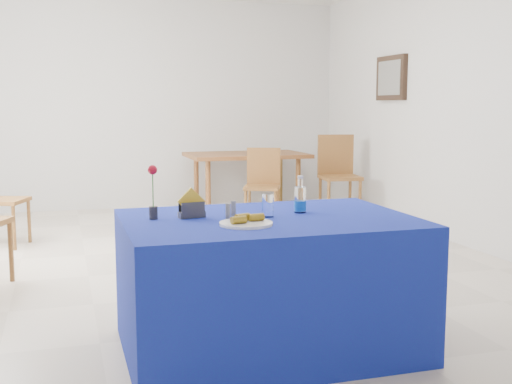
# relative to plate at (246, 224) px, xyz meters

# --- Properties ---
(floor) EXTENTS (7.00, 7.00, 0.00)m
(floor) POSITION_rel_plate_xyz_m (0.38, 2.09, -0.77)
(floor) COLOR beige
(floor) RESTS_ON ground
(room_shell) EXTENTS (7.00, 7.00, 7.00)m
(room_shell) POSITION_rel_plate_xyz_m (0.38, 2.09, 0.98)
(room_shell) COLOR silver
(room_shell) RESTS_ON ground
(picture_frame) EXTENTS (0.06, 0.64, 0.52)m
(picture_frame) POSITION_rel_plate_xyz_m (2.85, 3.69, 0.93)
(picture_frame) COLOR black
(picture_frame) RESTS_ON room_shell
(picture_art) EXTENTS (0.02, 0.52, 0.40)m
(picture_art) POSITION_rel_plate_xyz_m (2.82, 3.69, 0.93)
(picture_art) COLOR #998C66
(picture_art) RESTS_ON room_shell
(plate) EXTENTS (0.28, 0.28, 0.01)m
(plate) POSITION_rel_plate_xyz_m (0.00, 0.00, 0.00)
(plate) COLOR white
(plate) RESTS_ON blue_table
(drinking_glass) EXTENTS (0.07, 0.07, 0.13)m
(drinking_glass) POSITION_rel_plate_xyz_m (0.19, 0.21, 0.06)
(drinking_glass) COLOR white
(drinking_glass) RESTS_ON blue_table
(salt_shaker) EXTENTS (0.03, 0.03, 0.08)m
(salt_shaker) POSITION_rel_plate_xyz_m (0.01, 0.29, 0.04)
(salt_shaker) COLOR slate
(salt_shaker) RESTS_ON blue_table
(pepper_shaker) EXTENTS (0.03, 0.03, 0.08)m
(pepper_shaker) POSITION_rel_plate_xyz_m (-0.04, 0.21, 0.04)
(pepper_shaker) COLOR slate
(pepper_shaker) RESTS_ON blue_table
(blue_table) EXTENTS (1.60, 1.10, 0.76)m
(blue_table) POSITION_rel_plate_xyz_m (0.18, 0.19, -0.39)
(blue_table) COLOR #102D99
(blue_table) RESTS_ON floor
(water_bottle) EXTENTS (0.07, 0.07, 0.21)m
(water_bottle) POSITION_rel_plate_xyz_m (0.41, 0.29, 0.06)
(water_bottle) COLOR silver
(water_bottle) RESTS_ON blue_table
(napkin_holder) EXTENTS (0.16, 0.08, 0.17)m
(napkin_holder) POSITION_rel_plate_xyz_m (-0.23, 0.30, 0.04)
(napkin_holder) COLOR #38393E
(napkin_holder) RESTS_ON blue_table
(rose_vase) EXTENTS (0.05, 0.05, 0.30)m
(rose_vase) POSITION_rel_plate_xyz_m (-0.44, 0.32, 0.14)
(rose_vase) COLOR #26252A
(rose_vase) RESTS_ON blue_table
(oak_table) EXTENTS (1.54, 1.00, 0.76)m
(oak_table) POSITION_rel_plate_xyz_m (1.42, 4.94, -0.09)
(oak_table) COLOR brown
(oak_table) RESTS_ON floor
(chair_bg_left) EXTENTS (0.52, 0.52, 0.89)m
(chair_bg_left) POSITION_rel_plate_xyz_m (1.34, 3.94, -0.26)
(chair_bg_left) COLOR brown
(chair_bg_left) RESTS_ON floor
(chair_bg_right) EXTENTS (0.51, 0.51, 1.02)m
(chair_bg_right) POSITION_rel_plate_xyz_m (2.37, 4.11, -0.18)
(chair_bg_right) COLOR brown
(chair_bg_right) RESTS_ON floor
(banana_pieces) EXTENTS (0.20, 0.13, 0.04)m
(banana_pieces) POSITION_rel_plate_xyz_m (0.00, 0.01, 0.03)
(banana_pieces) COLOR gold
(banana_pieces) RESTS_ON plate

